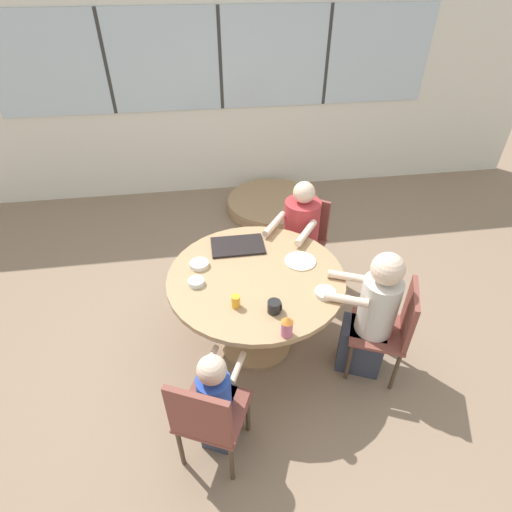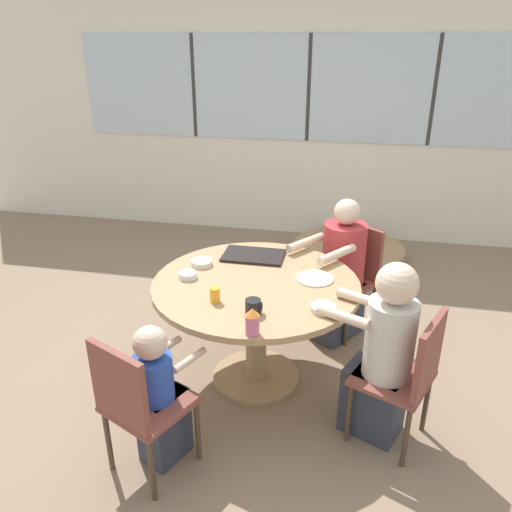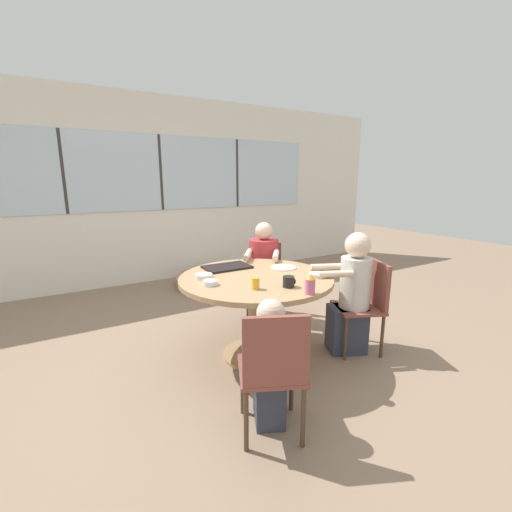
{
  "view_description": "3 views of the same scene",
  "coord_description": "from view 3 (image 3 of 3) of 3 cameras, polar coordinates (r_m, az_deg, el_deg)",
  "views": [
    {
      "loc": [
        -0.34,
        -2.26,
        2.69
      ],
      "look_at": [
        0.0,
        0.0,
        0.94
      ],
      "focal_mm": 28.0,
      "sensor_mm": 36.0,
      "label": 1
    },
    {
      "loc": [
        0.57,
        -2.8,
        2.2
      ],
      "look_at": [
        0.0,
        0.0,
        0.94
      ],
      "focal_mm": 35.0,
      "sensor_mm": 36.0,
      "label": 2
    },
    {
      "loc": [
        -1.45,
        -2.47,
        1.58
      ],
      "look_at": [
        0.0,
        0.0,
        0.94
      ],
      "focal_mm": 24.0,
      "sensor_mm": 36.0,
      "label": 3
    }
  ],
  "objects": [
    {
      "name": "ground_plane",
      "position": [
        3.27,
        0.0,
        -16.2
      ],
      "size": [
        16.0,
        16.0,
        0.0
      ],
      "primitive_type": "plane",
      "color": "#8C725B"
    },
    {
      "name": "person_toddler",
      "position": [
        2.31,
        2.29,
        -17.81
      ],
      "size": [
        0.35,
        0.43,
        0.87
      ],
      "rotation": [
        0.0,
        0.0,
        -0.43
      ],
      "color": "#333847",
      "rests_on": "ground_plane"
    },
    {
      "name": "sippy_cup",
      "position": [
        2.54,
        9.01,
        -4.56
      ],
      "size": [
        0.08,
        0.08,
        0.16
      ],
      "color": "#CC668C",
      "rests_on": "dining_table"
    },
    {
      "name": "bowl_cereal",
      "position": [
        3.01,
        10.2,
        -3.11
      ],
      "size": [
        0.15,
        0.15,
        0.03
      ],
      "color": "silver",
      "rests_on": "dining_table"
    },
    {
      "name": "wall_back_with_windows",
      "position": [
        5.56,
        -15.55,
        10.6
      ],
      "size": [
        8.4,
        0.08,
        2.8
      ],
      "color": "white",
      "rests_on": "ground_plane"
    },
    {
      "name": "food_tray_dark",
      "position": [
        3.26,
        -4.85,
        -1.83
      ],
      "size": [
        0.43,
        0.28,
        0.02
      ],
      "color": "black",
      "rests_on": "dining_table"
    },
    {
      "name": "bowl_white_shallow",
      "position": [
        2.95,
        -8.69,
        -3.34
      ],
      "size": [
        0.15,
        0.15,
        0.04
      ],
      "color": "silver",
      "rests_on": "dining_table"
    },
    {
      "name": "person_man_blue_shirt",
      "position": [
        3.27,
        15.6,
        -6.59
      ],
      "size": [
        0.57,
        0.46,
        1.12
      ],
      "rotation": [
        0.0,
        0.0,
        1.16
      ],
      "color": "#333847",
      "rests_on": "ground_plane"
    },
    {
      "name": "folded_table_stack",
      "position": [
        5.28,
        -6.8,
        -3.96
      ],
      "size": [
        1.19,
        1.19,
        0.15
      ],
      "color": "tan",
      "rests_on": "ground_plane"
    },
    {
      "name": "juice_glass",
      "position": [
        2.62,
        -0.08,
        -4.58
      ],
      "size": [
        0.06,
        0.06,
        0.09
      ],
      "color": "gold",
      "rests_on": "dining_table"
    },
    {
      "name": "coffee_mug",
      "position": [
        2.69,
        5.48,
        -4.28
      ],
      "size": [
        0.1,
        0.09,
        0.09
      ],
      "color": "black",
      "rests_on": "dining_table"
    },
    {
      "name": "bowl_fruit",
      "position": [
        2.75,
        -7.64,
        -4.44
      ],
      "size": [
        0.12,
        0.12,
        0.04
      ],
      "color": "silver",
      "rests_on": "dining_table"
    },
    {
      "name": "person_woman_green_shirt",
      "position": [
        3.89,
        1.24,
        -3.5
      ],
      "size": [
        0.61,
        0.67,
        1.11
      ],
      "rotation": [
        0.0,
        0.0,
        -3.77
      ],
      "color": "#333847",
      "rests_on": "ground_plane"
    },
    {
      "name": "plate_tortillas",
      "position": [
        3.26,
        4.57,
        -1.91
      ],
      "size": [
        0.25,
        0.25,
        0.01
      ],
      "color": "beige",
      "rests_on": "dining_table"
    },
    {
      "name": "chair_for_woman_green_shirt",
      "position": [
        4.05,
        1.42,
        -2.71
      ],
      "size": [
        0.56,
        0.56,
        0.85
      ],
      "rotation": [
        0.0,
        0.0,
        -3.77
      ],
      "color": "brown",
      "rests_on": "ground_plane"
    },
    {
      "name": "chair_for_toddler",
      "position": [
        2.12,
        2.93,
        -17.75
      ],
      "size": [
        0.53,
        0.53,
        0.85
      ],
      "rotation": [
        0.0,
        0.0,
        -0.43
      ],
      "color": "brown",
      "rests_on": "ground_plane"
    },
    {
      "name": "dining_table",
      "position": [
        3.03,
        0.0,
        -6.21
      ],
      "size": [
        1.34,
        1.34,
        0.76
      ],
      "color": "tan",
      "rests_on": "ground_plane"
    },
    {
      "name": "chair_for_man_blue_shirt",
      "position": [
        3.34,
        18.17,
        -6.76
      ],
      "size": [
        0.53,
        0.53,
        0.85
      ],
      "rotation": [
        0.0,
        0.0,
        1.16
      ],
      "color": "brown",
      "rests_on": "ground_plane"
    }
  ]
}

